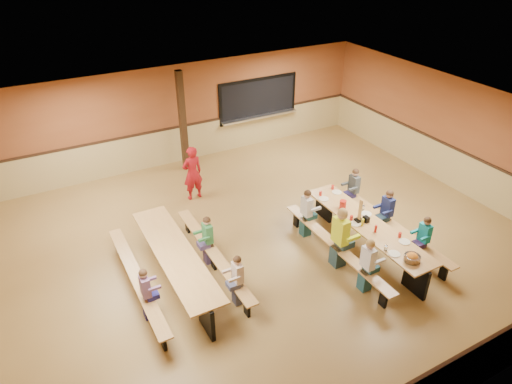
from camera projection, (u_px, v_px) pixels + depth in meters
ground at (263, 243)px, 10.68m from camera, size 12.00×12.00×0.00m
room_envelope at (263, 218)px, 10.33m from camera, size 12.04×10.04×3.02m
kitchen_pass_through at (258, 101)px, 14.73m from camera, size 2.78×0.28×1.38m
structural_post at (183, 122)px, 13.15m from camera, size 0.18×0.18×3.00m
cafeteria_table_main at (366, 231)px, 10.18m from camera, size 1.91×3.70×0.74m
cafeteria_table_second at (176, 261)px, 9.29m from camera, size 1.91×3.70×0.74m
seated_child_white_left at (367, 265)px, 9.04m from camera, size 0.37×0.30×1.21m
seated_adult_yellow at (340, 238)px, 9.66m from camera, size 0.47×0.38×1.41m
seated_child_grey_left at (306, 213)px, 10.67m from camera, size 0.37×0.30×1.20m
seated_child_teal_right at (423, 240)px, 9.82m from camera, size 0.34×0.28×1.14m
seated_child_navy_right at (386, 213)px, 10.67m from camera, size 0.37×0.30×1.20m
seated_child_char_right at (353, 190)px, 11.58m from camera, size 0.36×0.29×1.19m
seated_child_purple_sec at (146, 294)px, 8.40m from camera, size 0.33×0.27×1.13m
seated_child_green_sec at (208, 240)px, 9.79m from camera, size 0.35×0.28×1.16m
seated_child_tan_sec at (238, 280)px, 8.73m from camera, size 0.33×0.27×1.13m
standing_woman at (192, 173)px, 12.04m from camera, size 0.58×0.41×1.52m
punch_pitcher at (343, 205)px, 10.52m from camera, size 0.16×0.16×0.22m
chip_bowl at (412, 258)px, 8.92m from camera, size 0.32×0.32×0.15m
napkin_dispenser at (366, 219)px, 10.09m from camera, size 0.10×0.14×0.13m
condiment_mustard at (363, 222)px, 9.95m from camera, size 0.06×0.06×0.17m
condiment_ketchup at (376, 229)px, 9.75m from camera, size 0.06×0.06×0.17m
table_paddle at (359, 216)px, 10.07m from camera, size 0.16×0.16×0.56m
place_settings at (367, 221)px, 10.04m from camera, size 0.65×3.30×0.11m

